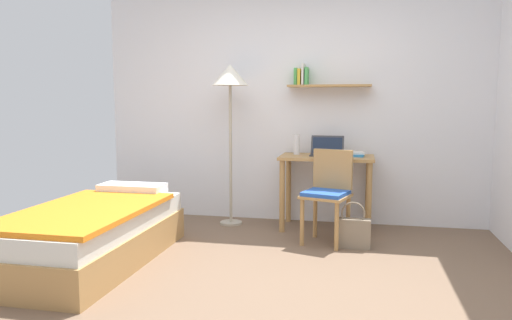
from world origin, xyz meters
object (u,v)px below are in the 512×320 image
Objects in this scene: water_bottle at (297,144)px; desk at (327,171)px; desk_chair at (328,191)px; handbag at (353,232)px; laptop at (327,151)px; book_stack at (356,154)px; standing_lamp at (230,84)px; bed at (94,234)px.

desk is at bearing -13.38° from water_bottle.
handbag is (0.24, -0.13, -0.35)m from desk_chair.
book_stack is (0.30, -0.00, -0.03)m from laptop.
handbag is at bearing -65.63° from desk.
desk is 0.83m from handbag.
handbag is at bearing -49.30° from water_bottle.
standing_lamp reaches higher than desk.
bed is 2.25m from handbag.
desk is 0.56× the size of standing_lamp.
water_bottle is (-0.37, 0.58, 0.38)m from desk_chair.
desk is 2.76× the size of laptop.
bed is at bearing -140.33° from desk.
bed is 8.23× the size of book_stack.
standing_lamp is at bearing -179.11° from desk.
handbag is (0.61, -0.71, -0.73)m from water_bottle.
desk_chair is 0.44m from handbag.
desk_chair reaches higher than desk.
desk is 4.28× the size of book_stack.
desk_chair is 0.63m from laptop.
desk is 0.52m from desk_chair.
laptop is 1.55× the size of book_stack.
standing_lamp is at bearing 155.68° from desk_chair.
water_bottle is at bearing 7.55° from standing_lamp.
desk_chair is (0.05, -0.50, -0.12)m from desk.
laptop is (1.02, 0.05, -0.69)m from standing_lamp.
book_stack is (1.32, 0.05, -0.72)m from standing_lamp.
desk_chair is 2.52× the size of laptop.
water_bottle reaches higher than desk.
bed is 5.31× the size of laptop.
water_bottle is at bearing 172.73° from laptop.
standing_lamp is at bearing 62.38° from bed.
bed is 2.09m from standing_lamp.
book_stack is 0.92m from handbag.
book_stack reaches higher than desk.
standing_lamp is 4.97× the size of laptop.
bed is 2.11m from desk_chair.
standing_lamp is 7.69× the size of book_stack.
laptop is at bearing 95.24° from desk_chair.
desk_chair is at bearing -84.49° from desk.
standing_lamp is (-1.02, -0.02, 0.90)m from desk.
bed is 2.10× the size of desk_chair.
bed is at bearing -151.81° from desk_chair.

